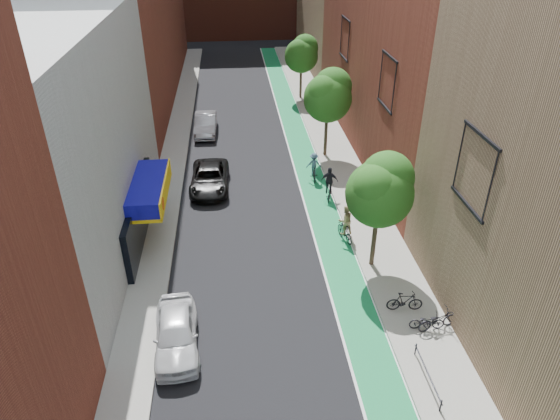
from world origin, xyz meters
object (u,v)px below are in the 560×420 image
object	(u,v)px
cyclist_lane_mid	(329,186)
cyclist_lane_far	(314,168)
parked_car_white	(176,333)
parked_car_silver	(206,124)
parked_car_black	(210,178)
cyclist_lane_near	(345,226)

from	to	relation	value
cyclist_lane_mid	cyclist_lane_far	bearing A→B (deg)	-64.24
cyclist_lane_mid	cyclist_lane_far	world-z (taller)	cyclist_lane_mid
parked_car_white	cyclist_lane_far	world-z (taller)	cyclist_lane_far
parked_car_silver	cyclist_lane_mid	world-z (taller)	cyclist_lane_mid
parked_car_black	cyclist_lane_far	size ratio (longest dim) A/B	2.75
parked_car_silver	cyclist_lane_far	world-z (taller)	cyclist_lane_far
cyclist_lane_far	parked_car_black	bearing A→B (deg)	6.22
cyclist_lane_far	parked_car_silver	bearing A→B (deg)	-48.92
parked_car_white	cyclist_lane_mid	xyz separation A→B (m)	(8.92, 12.24, 0.11)
parked_car_white	parked_car_silver	xyz separation A→B (m)	(0.58, 24.43, 0.04)
cyclist_lane_mid	parked_car_silver	bearing A→B (deg)	-41.63
cyclist_lane_near	parked_car_silver	bearing A→B (deg)	-78.34
parked_car_white	cyclist_lane_near	bearing A→B (deg)	35.22
parked_car_white	cyclist_lane_far	bearing A→B (deg)	56.38
parked_car_white	parked_car_black	size ratio (longest dim) A/B	0.85
parked_car_white	parked_car_silver	bearing A→B (deg)	84.03
parked_car_silver	cyclist_lane_near	bearing A→B (deg)	-62.54
cyclist_lane_near	cyclist_lane_far	bearing A→B (deg)	-100.11
parked_car_white	cyclist_lane_near	size ratio (longest dim) A/B	2.14
parked_car_white	cyclist_lane_mid	world-z (taller)	cyclist_lane_mid
parked_car_silver	cyclist_lane_mid	bearing A→B (deg)	-54.30
parked_car_white	parked_car_black	xyz separation A→B (m)	(1.12, 14.44, -0.03)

